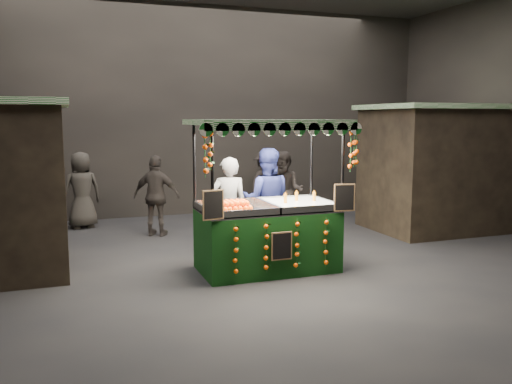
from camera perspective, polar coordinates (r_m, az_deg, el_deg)
name	(u,v)px	position (r m, az deg, el deg)	size (l,w,h in m)	color
ground	(270,266)	(8.55, 1.49, -7.86)	(12.00, 12.00, 0.00)	black
market_hall	(271,47)	(8.30, 1.57, 15.24)	(12.10, 10.10, 5.05)	black
neighbour_stall_right	(440,167)	(11.82, 19.04, 2.54)	(3.00, 2.20, 2.60)	black
juice_stall	(268,225)	(8.13, 1.34, -3.53)	(2.38, 1.40, 2.30)	black
vendor_grey	(229,207)	(8.94, -2.92, -1.64)	(0.68, 0.51, 1.69)	slate
vendor_blue	(266,200)	(9.27, 1.11, -0.88)	(1.07, 0.96, 1.82)	navy
shopper_1	(285,191)	(11.01, 3.10, 0.06)	(1.02, 0.99, 1.65)	#2A2422
shopper_2	(157,196)	(10.71, -10.58, -0.40)	(1.01, 0.81, 1.61)	#2D2725
shopper_3	(265,183)	(12.79, 0.99, 0.95)	(1.16, 1.03, 1.56)	black
shopper_4	(82,190)	(11.88, -18.14, 0.21)	(0.90, 0.69, 1.63)	#2D2924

